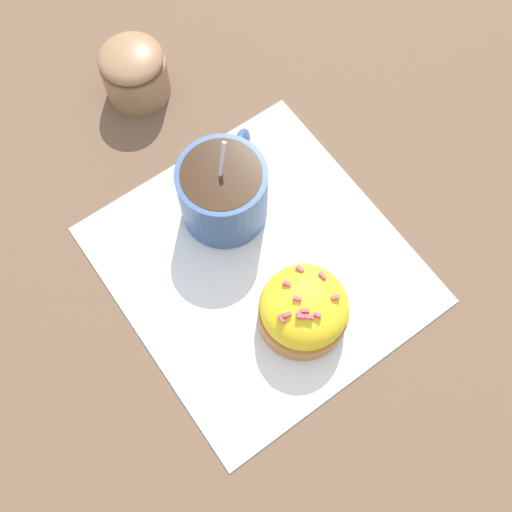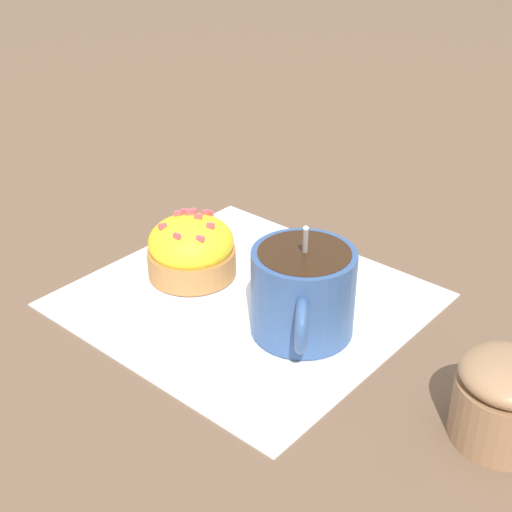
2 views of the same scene
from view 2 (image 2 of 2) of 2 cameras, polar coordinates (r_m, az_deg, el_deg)
name	(u,v)px [view 2 (image 2 of 2)]	position (r m, az deg, el deg)	size (l,w,h in m)	color
ground_plane	(246,301)	(0.62, -0.77, -3.58)	(3.00, 3.00, 0.00)	brown
paper_napkin	(246,299)	(0.62, -0.77, -3.47)	(0.29, 0.28, 0.00)	white
coffee_cup	(304,289)	(0.56, 3.84, -2.64)	(0.09, 0.10, 0.10)	#335184
frosted_pastry	(191,249)	(0.64, -5.20, 0.56)	(0.08, 0.08, 0.06)	#B2753D
sugar_bowl	(506,398)	(0.50, 19.34, -10.68)	(0.07, 0.07, 0.06)	#99704C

